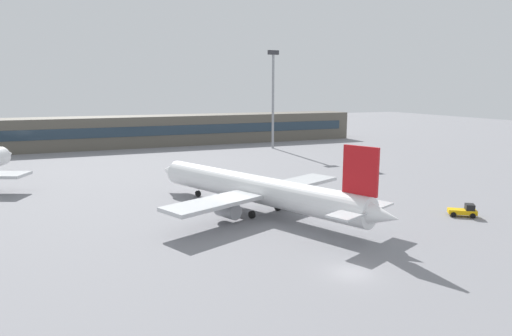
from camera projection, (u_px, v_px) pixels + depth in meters
ground_plane at (220, 187)px, 78.56m from camera, size 400.00×400.00×0.00m
terminal_building at (154, 131)px, 136.36m from camera, size 130.74×12.13×9.00m
airplane_near at (253, 189)px, 62.74m from camera, size 29.66×41.21×10.78m
baggage_tug_yellow at (464, 211)px, 60.64m from camera, size 3.79×3.34×1.75m
service_van_white at (367, 165)px, 94.92m from camera, size 2.58×5.32×2.08m
floodlight_tower_west at (273, 93)px, 127.76m from camera, size 3.20×0.80×27.70m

